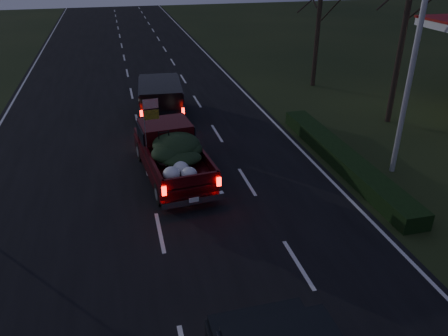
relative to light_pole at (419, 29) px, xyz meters
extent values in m
plane|color=black|center=(-9.50, -2.00, -5.48)|extent=(120.00, 120.00, 0.00)
cube|color=black|center=(-9.50, -2.00, -5.47)|extent=(14.00, 120.00, 0.02)
cube|color=black|center=(-1.70, 1.00, -5.18)|extent=(1.00, 10.00, 0.60)
cylinder|color=silver|center=(0.00, 0.00, -0.98)|extent=(0.20, 0.20, 9.00)
cylinder|color=black|center=(3.00, 5.00, -1.23)|extent=(0.28, 0.28, 8.50)
cylinder|color=black|center=(2.00, 12.00, -1.98)|extent=(0.28, 0.28, 7.00)
cube|color=#3E080C|center=(-8.55, 1.78, -4.86)|extent=(2.57, 5.37, 0.57)
cube|color=#3E080C|center=(-8.64, 2.71, -4.08)|extent=(2.07, 1.84, 0.93)
cube|color=black|center=(-8.64, 2.71, -3.98)|extent=(2.17, 1.75, 0.57)
cube|color=#3E080C|center=(-8.42, 0.43, -4.55)|extent=(2.20, 3.08, 0.06)
ellipsoid|color=black|center=(-8.42, 0.95, -4.08)|extent=(1.84, 2.02, 0.62)
cylinder|color=gray|center=(-9.48, 1.68, -3.35)|extent=(0.03, 0.03, 2.08)
cube|color=red|center=(-9.20, 1.71, -2.49)|extent=(0.54, 0.07, 0.35)
cube|color=gold|center=(-9.20, 1.71, -2.91)|extent=(0.54, 0.07, 0.35)
cube|color=black|center=(-8.17, 8.70, -4.81)|extent=(2.56, 5.33, 0.65)
cube|color=black|center=(-8.19, 8.44, -4.08)|extent=(2.32, 3.92, 0.86)
cube|color=black|center=(-8.19, 8.44, -3.99)|extent=(2.42, 3.83, 0.52)
camera|label=1|loc=(-10.29, -13.42, 2.50)|focal=35.00mm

